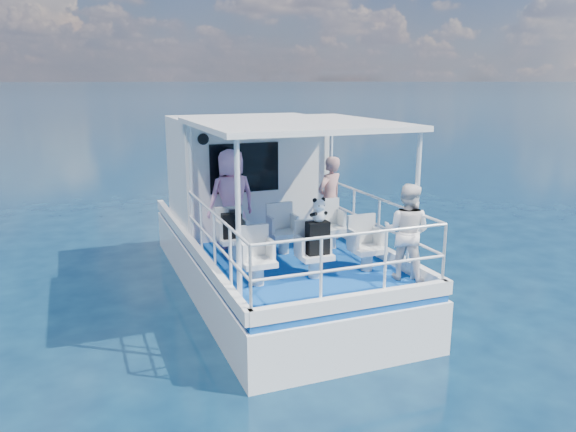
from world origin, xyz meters
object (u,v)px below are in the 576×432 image
object	(u,v)px
passenger_port_fwd	(232,199)
backpack_center	(318,238)
passenger_stbd_aft	(407,232)
panda	(319,210)

from	to	relation	value
passenger_port_fwd	backpack_center	distance (m)	2.21
passenger_stbd_aft	panda	world-z (taller)	passenger_stbd_aft
backpack_center	passenger_stbd_aft	bearing A→B (deg)	-21.41
passenger_port_fwd	passenger_stbd_aft	bearing A→B (deg)	120.87
passenger_port_fwd	panda	world-z (taller)	passenger_port_fwd
passenger_stbd_aft	panda	size ratio (longest dim) A/B	4.06
backpack_center	panda	world-z (taller)	panda
passenger_port_fwd	backpack_center	xyz separation A→B (m)	(0.73, -2.07, -0.25)
backpack_center	panda	xyz separation A→B (m)	(0.01, 0.00, 0.43)
passenger_port_fwd	panda	size ratio (longest dim) A/B	4.91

